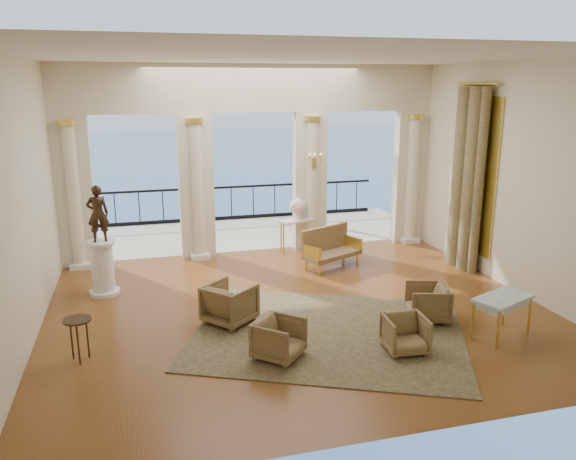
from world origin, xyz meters
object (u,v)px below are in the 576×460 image
object	(u,v)px
armchair_b	(405,332)
statue	(98,214)
game_table	(503,301)
console_table	(297,225)
armchair_c	(428,301)
armchair_d	(230,301)
settee	(329,248)
armchair_a	(279,337)
pedestal	(103,269)
side_table	(78,325)

from	to	relation	value
armchair_b	statue	world-z (taller)	statue
armchair_b	game_table	distance (m)	1.80
armchair_b	console_table	distance (m)	5.57
armchair_b	armchair_c	distance (m)	1.36
armchair_c	armchair_d	size ratio (longest dim) A/B	0.92
settee	console_table	size ratio (longest dim) A/B	1.60
armchair_c	statue	xyz separation A→B (m)	(-5.57, 2.82, 1.28)
armchair_b	armchair_c	bearing A→B (deg)	51.68
armchair_d	console_table	distance (m)	4.42
armchair_b	armchair_d	size ratio (longest dim) A/B	0.83
statue	game_table	bearing A→B (deg)	146.31
armchair_a	armchair_d	distance (m)	1.57
settee	pedestal	size ratio (longest dim) A/B	1.37
armchair_b	game_table	xyz separation A→B (m)	(1.77, 0.08, 0.30)
armchair_a	console_table	bearing A→B (deg)	23.53
game_table	armchair_d	bearing A→B (deg)	135.18
game_table	side_table	bearing A→B (deg)	149.32
armchair_a	statue	bearing A→B (deg)	80.05
armchair_a	console_table	xyz separation A→B (m)	(1.80, 5.25, 0.34)
armchair_d	settee	size ratio (longest dim) A/B	0.52
settee	side_table	bearing A→B (deg)	-171.70
armchair_b	armchair_c	world-z (taller)	armchair_c
armchair_b	side_table	bearing A→B (deg)	172.97
settee	statue	distance (m)	5.05
side_table	pedestal	bearing A→B (deg)	85.46
armchair_c	console_table	size ratio (longest dim) A/B	0.77
settee	pedestal	distance (m)	4.91
armchair_c	armchair_b	bearing A→B (deg)	-26.69
game_table	statue	world-z (taller)	statue
armchair_d	pedestal	bearing A→B (deg)	6.57
armchair_b	console_table	xyz separation A→B (m)	(-0.15, 5.56, 0.36)
settee	armchair_b	bearing A→B (deg)	-117.44
game_table	pedestal	xyz separation A→B (m)	(-6.42, 3.73, -0.10)
armchair_b	pedestal	size ratio (longest dim) A/B	0.59
settee	side_table	xyz separation A→B (m)	(-5.11, -3.26, 0.13)
statue	armchair_b	bearing A→B (deg)	137.12
armchair_c	game_table	distance (m)	1.27
armchair_a	statue	xyz separation A→B (m)	(-2.70, 3.50, 1.30)
armchair_a	console_table	size ratio (longest dim) A/B	0.73
statue	side_table	size ratio (longest dim) A/B	1.65
armchair_b	settee	world-z (taller)	settee
console_table	side_table	xyz separation A→B (m)	(-4.72, -4.55, -0.11)
armchair_a	armchair_d	size ratio (longest dim) A/B	0.87
armchair_a	statue	world-z (taller)	statue
armchair_a	game_table	world-z (taller)	game_table
pedestal	game_table	bearing A→B (deg)	-30.15
side_table	settee	bearing A→B (deg)	32.57
armchair_b	settee	xyz separation A→B (m)	(0.24, 4.27, 0.13)
armchair_a	armchair_d	world-z (taller)	armchair_d
armchair_a	pedestal	size ratio (longest dim) A/B	0.63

